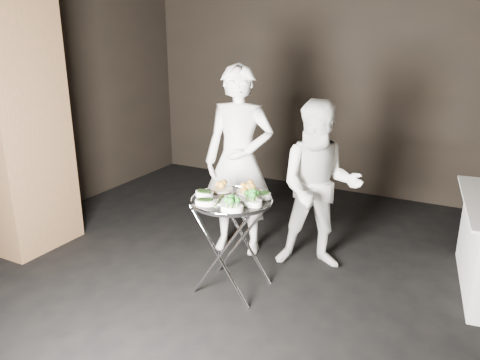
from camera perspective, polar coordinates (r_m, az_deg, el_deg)
The scene contains 17 objects.
floor at distance 3.78m, azimuth -1.87°, elevation -17.26°, with size 6.00×7.00×0.05m, color black.
wall_back at distance 6.43m, azimuth 14.00°, elevation 11.52°, with size 6.00×0.05×3.00m, color black.
column_left at distance 5.13m, azimuth -26.47°, elevation 8.73°, with size 0.80×0.80×3.00m, color brown.
tray_stand at distance 3.97m, azimuth -1.02°, elevation -7.37°, with size 0.55×0.47×0.81m.
serving_tray at distance 3.83m, azimuth -1.05°, elevation -2.47°, with size 0.68×0.68×0.04m.
potato_plate_a at distance 4.03m, azimuth -2.27°, elevation -0.83°, with size 0.20×0.20×0.07m.
potato_plate_b at distance 3.96m, azimuth 1.14°, elevation -1.11°, with size 0.22×0.22×0.08m.
greens_bowl at distance 3.84m, azimuth 2.87°, elevation -1.79°, with size 0.12×0.12×0.07m.
asparagus_plate_a at distance 3.82m, azimuth -0.99°, elevation -2.15°, with size 0.19×0.13×0.04m.
asparagus_plate_b at distance 3.73m, azimuth -2.54°, elevation -2.63°, with size 0.22×0.16×0.04m.
spinach_bowl_a at distance 3.89m, azimuth -4.35°, elevation -1.60°, with size 0.16×0.11×0.07m.
spinach_bowl_b at distance 3.70m, azimuth -4.26°, elevation -2.62°, with size 0.19×0.15×0.07m.
broccoli_bowl_a at distance 3.69m, azimuth 1.45°, elevation -2.58°, with size 0.20×0.16×0.07m.
broccoli_bowl_b at distance 3.57m, azimuth -0.99°, elevation -3.31°, with size 0.20×0.16×0.07m.
serving_utensils at distance 3.86m, azimuth -0.35°, elevation -1.45°, with size 0.56×0.42×0.01m.
waiter_left at distance 4.55m, azimuth -0.13°, elevation 2.30°, with size 0.68×0.45×1.86m, color silver.
waiter_right at distance 4.31m, azimuth 9.64°, elevation -0.79°, with size 0.77×0.60×1.58m, color silver.
Camera 1 is at (1.55, -2.68, 2.15)m, focal length 35.00 mm.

